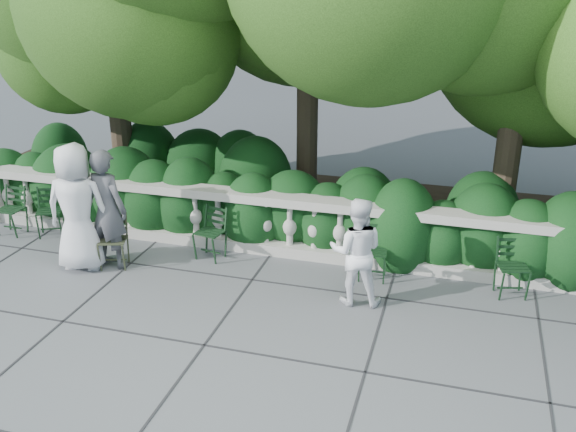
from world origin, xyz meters
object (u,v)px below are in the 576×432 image
(chair_weathered, at_px, (114,271))
(person_woman_grey, at_px, (108,209))
(chair_b, at_px, (51,238))
(chair_c, at_px, (206,262))
(chair_a, at_px, (8,237))
(chair_d, at_px, (371,283))
(person_businessman, at_px, (77,208))
(chair_e, at_px, (512,300))
(person_casual_man, at_px, (356,252))

(chair_weathered, relative_size, person_woman_grey, 0.45)
(chair_b, xyz_separation_m, chair_c, (2.88, -0.10, 0.00))
(chair_a, bearing_deg, chair_d, 1.13)
(person_woman_grey, bearing_deg, chair_weathered, 131.48)
(chair_d, height_order, person_woman_grey, person_woman_grey)
(chair_b, xyz_separation_m, person_businessman, (1.15, -0.79, 0.98))
(chair_e, distance_m, chair_weathered, 5.86)
(chair_b, distance_m, chair_c, 2.88)
(person_woman_grey, bearing_deg, chair_e, -162.45)
(chair_b, height_order, person_casual_man, person_casual_man)
(chair_b, xyz_separation_m, chair_weathered, (1.65, -0.79, 0.00))
(chair_d, relative_size, chair_weathered, 1.00)
(chair_weathered, bearing_deg, person_woman_grey, 101.32)
(chair_weathered, distance_m, person_woman_grey, 0.96)
(chair_b, bearing_deg, chair_d, -27.04)
(chair_a, height_order, person_woman_grey, person_woman_grey)
(person_woman_grey, relative_size, person_casual_man, 1.22)
(chair_c, height_order, person_casual_man, person_casual_man)
(chair_b, distance_m, chair_e, 7.46)
(chair_d, xyz_separation_m, person_casual_man, (-0.13, -0.60, 0.76))
(chair_c, xyz_separation_m, chair_e, (4.58, 0.05, 0.00))
(chair_e, bearing_deg, chair_c, 165.23)
(chair_a, distance_m, chair_b, 0.76)
(chair_d, bearing_deg, chair_weathered, -173.40)
(person_woman_grey, bearing_deg, chair_b, -8.43)
(chair_a, distance_m, chair_d, 6.23)
(person_businessman, height_order, person_woman_grey, person_businessman)
(chair_e, bearing_deg, chair_b, 164.21)
(chair_a, xyz_separation_m, chair_weathered, (2.40, -0.64, 0.00))
(chair_weathered, distance_m, person_businessman, 1.10)
(chair_b, height_order, chair_weathered, same)
(chair_a, distance_m, chair_e, 8.21)
(chair_a, distance_m, chair_weathered, 2.48)
(chair_c, bearing_deg, person_casual_man, -2.46)
(chair_c, bearing_deg, chair_d, 11.12)
(person_businessman, bearing_deg, chair_d, 179.19)
(chair_e, bearing_deg, chair_weathered, 171.85)
(chair_e, xyz_separation_m, person_casual_man, (-2.11, -0.63, 0.76))
(chair_weathered, bearing_deg, chair_e, -10.52)
(person_businessman, bearing_deg, chair_c, -168.37)
(chair_a, bearing_deg, person_woman_grey, -10.29)
(person_businessman, bearing_deg, chair_weathered, 169.58)
(chair_a, height_order, chair_c, same)
(chair_a, relative_size, chair_e, 1.00)
(chair_b, relative_size, person_woman_grey, 0.45)
(chair_d, bearing_deg, person_businessman, -174.62)
(person_woman_grey, bearing_deg, chair_a, 1.53)
(chair_b, distance_m, person_woman_grey, 1.89)
(chair_d, bearing_deg, person_woman_grey, -176.60)
(person_casual_man, bearing_deg, chair_d, -110.18)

